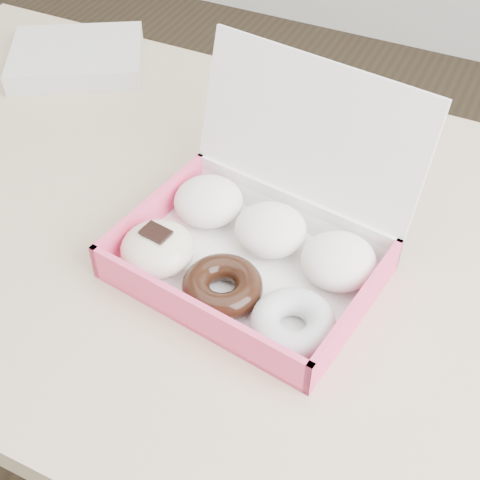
% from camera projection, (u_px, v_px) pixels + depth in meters
% --- Properties ---
extents(ground, '(4.00, 4.00, 0.00)m').
position_uv_depth(ground, '(181.00, 453.00, 1.48)').
color(ground, black).
rests_on(ground, ground).
extents(table, '(1.20, 0.80, 0.75)m').
position_uv_depth(table, '(154.00, 239.00, 1.01)').
color(table, tan).
rests_on(table, ground).
extents(donut_box, '(0.35, 0.33, 0.23)m').
position_uv_depth(donut_box, '(253.00, 243.00, 0.84)').
color(donut_box, white).
rests_on(donut_box, table).
extents(newspapers, '(0.29, 0.28, 0.04)m').
position_uv_depth(newspapers, '(77.00, 57.00, 1.20)').
color(newspapers, silver).
rests_on(newspapers, table).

